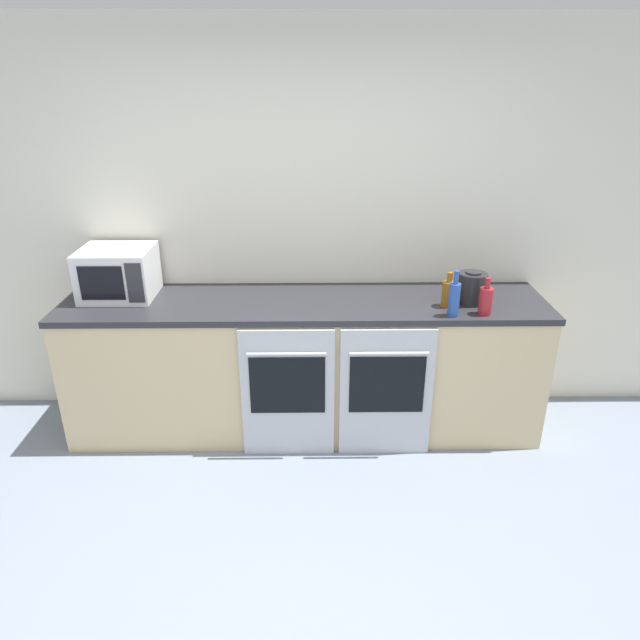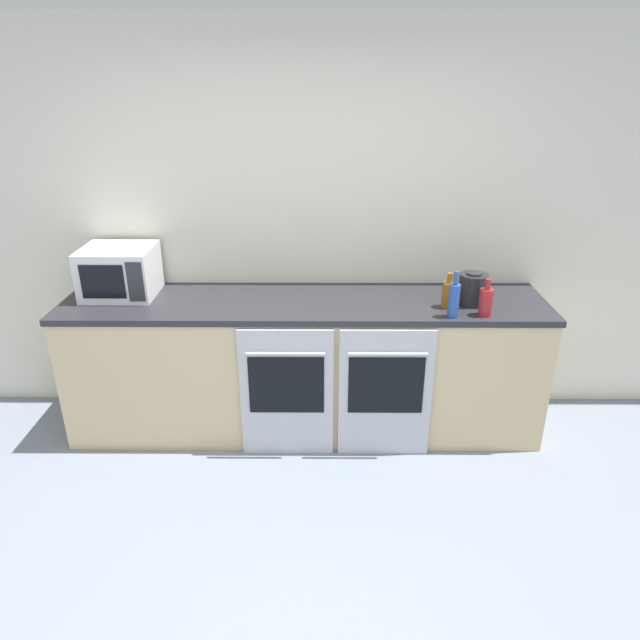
{
  "view_description": "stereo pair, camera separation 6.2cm",
  "coord_description": "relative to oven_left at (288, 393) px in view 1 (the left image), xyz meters",
  "views": [
    {
      "loc": [
        0.06,
        -1.81,
        2.27
      ],
      "look_at": [
        0.1,
        1.58,
        0.79
      ],
      "focal_mm": 32.0,
      "sensor_mm": 36.0,
      "label": 1
    },
    {
      "loc": [
        0.12,
        -1.81,
        2.27
      ],
      "look_at": [
        0.1,
        1.58,
        0.79
      ],
      "focal_mm": 32.0,
      "sensor_mm": 36.0,
      "label": 2
    }
  ],
  "objects": [
    {
      "name": "kettle",
      "position": [
        1.15,
        0.29,
        0.58
      ],
      "size": [
        0.18,
        0.18,
        0.21
      ],
      "color": "#232326",
      "rests_on": "counter_back"
    },
    {
      "name": "oven_right",
      "position": [
        0.61,
        0.0,
        0.0
      ],
      "size": [
        0.58,
        0.06,
        0.88
      ],
      "color": "#B7BABF",
      "rests_on": "ground_plane"
    },
    {
      "name": "bottle_amber",
      "position": [
        1.0,
        0.23,
        0.57
      ],
      "size": [
        0.08,
        0.08,
        0.22
      ],
      "color": "#8C5114",
      "rests_on": "counter_back"
    },
    {
      "name": "bottle_blue",
      "position": [
        0.99,
        0.08,
        0.59
      ],
      "size": [
        0.07,
        0.07,
        0.28
      ],
      "color": "#234793",
      "rests_on": "counter_back"
    },
    {
      "name": "bottle_red",
      "position": [
        1.19,
        0.1,
        0.57
      ],
      "size": [
        0.08,
        0.08,
        0.23
      ],
      "color": "maroon",
      "rests_on": "counter_back"
    },
    {
      "name": "oven_left",
      "position": [
        0.0,
        0.0,
        0.0
      ],
      "size": [
        0.58,
        0.06,
        0.88
      ],
      "color": "#B7BABF",
      "rests_on": "ground_plane"
    },
    {
      "name": "microwave",
      "position": [
        -1.09,
        0.44,
        0.64
      ],
      "size": [
        0.45,
        0.4,
        0.32
      ],
      "color": "silver",
      "rests_on": "counter_back"
    },
    {
      "name": "ground_plane",
      "position": [
        0.1,
        -1.24,
        -0.45
      ],
      "size": [
        16.0,
        16.0,
        0.0
      ],
      "primitive_type": "plane",
      "color": "gray"
    },
    {
      "name": "wall_back",
      "position": [
        0.1,
        0.7,
        0.85
      ],
      "size": [
        10.0,
        0.06,
        2.6
      ],
      "color": "silver",
      "rests_on": "ground_plane"
    },
    {
      "name": "counter_back",
      "position": [
        0.1,
        0.34,
        0.02
      ],
      "size": [
        3.09,
        0.68,
        0.93
      ],
      "color": "#D1B789",
      "rests_on": "ground_plane"
    }
  ]
}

